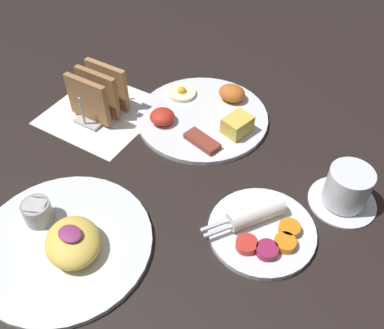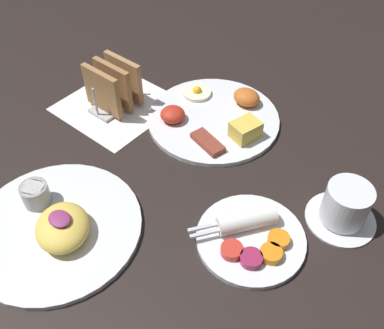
% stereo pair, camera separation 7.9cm
% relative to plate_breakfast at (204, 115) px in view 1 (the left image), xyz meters
% --- Properties ---
extents(ground_plane, '(3.00, 3.00, 0.00)m').
position_rel_plate_breakfast_xyz_m(ground_plane, '(0.02, -0.19, -0.01)').
color(ground_plane, black).
extents(napkin_flat, '(0.22, 0.22, 0.00)m').
position_rel_plate_breakfast_xyz_m(napkin_flat, '(-0.20, -0.10, -0.01)').
color(napkin_flat, white).
rests_on(napkin_flat, ground_plane).
extents(plate_breakfast, '(0.28, 0.28, 0.05)m').
position_rel_plate_breakfast_xyz_m(plate_breakfast, '(0.00, 0.00, 0.00)').
color(plate_breakfast, white).
rests_on(plate_breakfast, ground_plane).
extents(plate_condiments, '(0.18, 0.18, 0.04)m').
position_rel_plate_breakfast_xyz_m(plate_condiments, '(0.23, -0.21, 0.00)').
color(plate_condiments, white).
rests_on(plate_condiments, ground_plane).
extents(plate_foreground, '(0.29, 0.29, 0.06)m').
position_rel_plate_breakfast_xyz_m(plate_foreground, '(-0.03, -0.40, 0.00)').
color(plate_foreground, white).
rests_on(plate_foreground, ground_plane).
extents(toast_rack, '(0.10, 0.12, 0.10)m').
position_rel_plate_breakfast_xyz_m(toast_rack, '(-0.20, -0.10, 0.04)').
color(toast_rack, '#B7B7BC').
rests_on(toast_rack, ground_plane).
extents(coffee_cup, '(0.12, 0.12, 0.08)m').
position_rel_plate_breakfast_xyz_m(coffee_cup, '(0.33, -0.07, 0.03)').
color(coffee_cup, white).
rests_on(coffee_cup, ground_plane).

